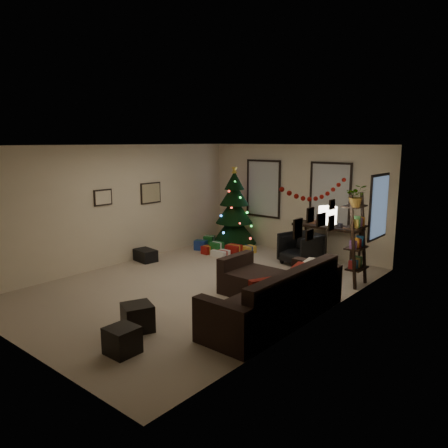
# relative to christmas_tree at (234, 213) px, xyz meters

# --- Properties ---
(floor) EXTENTS (7.00, 7.00, 0.00)m
(floor) POSITION_rel_christmas_tree_xyz_m (1.50, -2.92, -0.91)
(floor) COLOR tan
(floor) RESTS_ON ground
(ceiling) EXTENTS (7.00, 7.00, 0.00)m
(ceiling) POSITION_rel_christmas_tree_xyz_m (1.50, -2.92, 1.79)
(ceiling) COLOR white
(ceiling) RESTS_ON floor
(wall_back) EXTENTS (5.00, 0.00, 5.00)m
(wall_back) POSITION_rel_christmas_tree_xyz_m (1.50, 0.58, 0.44)
(wall_back) COLOR beige
(wall_back) RESTS_ON floor
(wall_front) EXTENTS (5.00, 0.00, 5.00)m
(wall_front) POSITION_rel_christmas_tree_xyz_m (1.50, -6.42, 0.44)
(wall_front) COLOR beige
(wall_front) RESTS_ON floor
(wall_left) EXTENTS (0.00, 7.00, 7.00)m
(wall_left) POSITION_rel_christmas_tree_xyz_m (-1.00, -2.92, 0.44)
(wall_left) COLOR beige
(wall_left) RESTS_ON floor
(wall_right) EXTENTS (0.00, 7.00, 7.00)m
(wall_right) POSITION_rel_christmas_tree_xyz_m (4.00, -2.92, 0.44)
(wall_right) COLOR beige
(wall_right) RESTS_ON floor
(window_back_left) EXTENTS (1.05, 0.06, 1.50)m
(window_back_left) POSITION_rel_christmas_tree_xyz_m (0.55, 0.55, 0.64)
(window_back_left) COLOR #728CB2
(window_back_left) RESTS_ON wall_back
(window_back_right) EXTENTS (1.05, 0.06, 1.50)m
(window_back_right) POSITION_rel_christmas_tree_xyz_m (2.45, 0.55, 0.64)
(window_back_right) COLOR #728CB2
(window_back_right) RESTS_ON wall_back
(window_right_wall) EXTENTS (0.06, 0.90, 1.30)m
(window_right_wall) POSITION_rel_christmas_tree_xyz_m (3.97, -0.37, 0.59)
(window_right_wall) COLOR #728CB2
(window_right_wall) RESTS_ON wall_right
(christmas_tree) EXTENTS (1.18, 1.18, 2.19)m
(christmas_tree) POSITION_rel_christmas_tree_xyz_m (0.00, 0.00, 0.00)
(christmas_tree) COLOR black
(christmas_tree) RESTS_ON floor
(presents) EXTENTS (1.50, 1.01, 0.30)m
(presents) POSITION_rel_christmas_tree_xyz_m (0.08, -0.69, -0.79)
(presents) COLOR maroon
(presents) RESTS_ON floor
(sofa) EXTENTS (1.94, 2.82, 0.88)m
(sofa) POSITION_rel_christmas_tree_xyz_m (3.33, -3.19, -0.62)
(sofa) COLOR black
(sofa) RESTS_ON floor
(pillow_red_a) EXTENTS (0.28, 0.44, 0.43)m
(pillow_red_a) POSITION_rel_christmas_tree_xyz_m (3.71, -3.97, -0.27)
(pillow_red_a) COLOR maroon
(pillow_red_a) RESTS_ON sofa
(pillow_red_b) EXTENTS (0.21, 0.43, 0.42)m
(pillow_red_b) POSITION_rel_christmas_tree_xyz_m (3.71, -3.02, -0.27)
(pillow_red_b) COLOR maroon
(pillow_red_b) RESTS_ON sofa
(pillow_cream) EXTENTS (0.21, 0.45, 0.44)m
(pillow_cream) POSITION_rel_christmas_tree_xyz_m (3.71, -2.68, -0.28)
(pillow_cream) COLOR beige
(pillow_cream) RESTS_ON sofa
(ottoman_near) EXTENTS (0.55, 0.55, 0.40)m
(ottoman_near) POSITION_rel_christmas_tree_xyz_m (2.18, -5.01, -0.71)
(ottoman_near) COLOR black
(ottoman_near) RESTS_ON floor
(ottoman_far) EXTENTS (0.39, 0.39, 0.37)m
(ottoman_far) POSITION_rel_christmas_tree_xyz_m (2.60, -5.61, -0.73)
(ottoman_far) COLOR black
(ottoman_far) RESTS_ON floor
(desk) EXTENTS (1.59, 0.57, 0.86)m
(desk) POSITION_rel_christmas_tree_xyz_m (2.54, 0.30, -0.15)
(desk) COLOR black
(desk) RESTS_ON floor
(desk_chair) EXTENTS (0.86, 0.83, 0.74)m
(desk_chair) POSITION_rel_christmas_tree_xyz_m (2.23, -0.35, -0.54)
(desk_chair) COLOR black
(desk_chair) RESTS_ON floor
(bookshelf) EXTENTS (0.30, 0.53, 1.80)m
(bookshelf) POSITION_rel_christmas_tree_xyz_m (3.80, -0.96, -0.03)
(bookshelf) COLOR black
(bookshelf) RESTS_ON floor
(potted_plant) EXTENTS (0.64, 0.61, 0.55)m
(potted_plant) POSITION_rel_christmas_tree_xyz_m (3.80, -1.12, 0.93)
(potted_plant) COLOR #4C4C4C
(potted_plant) RESTS_ON bookshelf
(floor_lamp) EXTENTS (0.34, 0.34, 1.59)m
(floor_lamp) POSITION_rel_christmas_tree_xyz_m (3.45, -1.55, 0.42)
(floor_lamp) COLOR black
(floor_lamp) RESTS_ON floor
(art_map) EXTENTS (0.04, 0.60, 0.50)m
(art_map) POSITION_rel_christmas_tree_xyz_m (-0.98, -1.99, 0.64)
(art_map) COLOR black
(art_map) RESTS_ON wall_left
(art_abstract) EXTENTS (0.04, 0.45, 0.35)m
(art_abstract) POSITION_rel_christmas_tree_xyz_m (-0.98, -3.34, 0.66)
(art_abstract) COLOR black
(art_abstract) RESTS_ON wall_left
(gallery) EXTENTS (0.03, 1.25, 0.54)m
(gallery) POSITION_rel_christmas_tree_xyz_m (3.98, -3.00, 0.66)
(gallery) COLOR black
(gallery) RESTS_ON wall_right
(garland) EXTENTS (0.08, 1.90, 0.30)m
(garland) POSITION_rel_christmas_tree_xyz_m (3.95, -2.97, 1.13)
(garland) COLOR #A5140C
(garland) RESTS_ON wall_right
(stocking_left) EXTENTS (0.20, 0.05, 0.36)m
(stocking_left) POSITION_rel_christmas_tree_xyz_m (1.35, 0.66, 0.57)
(stocking_left) COLOR #990F0C
(stocking_left) RESTS_ON wall_back
(stocking_right) EXTENTS (0.20, 0.05, 0.36)m
(stocking_right) POSITION_rel_christmas_tree_xyz_m (1.68, 0.66, 0.50)
(stocking_right) COLOR #990F0C
(stocking_right) RESTS_ON wall_back
(storage_bin) EXTENTS (0.60, 0.44, 0.27)m
(storage_bin) POSITION_rel_christmas_tree_xyz_m (-0.72, -2.44, -0.77)
(storage_bin) COLOR black
(storage_bin) RESTS_ON floor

